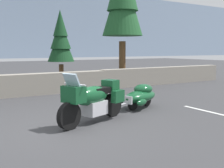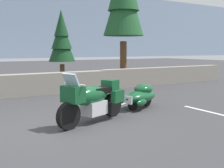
{
  "view_description": "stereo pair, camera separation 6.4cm",
  "coord_description": "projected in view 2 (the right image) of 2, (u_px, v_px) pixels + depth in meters",
  "views": [
    {
      "loc": [
        -2.33,
        -6.06,
        1.87
      ],
      "look_at": [
        1.91,
        0.87,
        0.85
      ],
      "focal_mm": 43.72,
      "sensor_mm": 36.0,
      "label": 1
    },
    {
      "loc": [
        -2.27,
        -6.09,
        1.87
      ],
      "look_at": [
        1.91,
        0.87,
        0.85
      ],
      "focal_mm": 43.72,
      "sensor_mm": 36.0,
      "label": 2
    }
  ],
  "objects": [
    {
      "name": "car_shaped_trailer",
      "position": [
        141.0,
        95.0,
        8.79
      ],
      "size": [
        2.19,
        1.18,
        0.76
      ],
      "color": "black",
      "rests_on": "ground"
    },
    {
      "name": "pine_tree_secondary",
      "position": [
        62.0,
        39.0,
        13.94
      ],
      "size": [
        1.36,
        1.36,
        3.89
      ],
      "color": "brown",
      "rests_on": "ground"
    },
    {
      "name": "stone_guard_wall",
      "position": [
        12.0,
        86.0,
        10.88
      ],
      "size": [
        24.0,
        0.6,
        0.92
      ],
      "color": "gray",
      "rests_on": "ground"
    },
    {
      "name": "ground_plane",
      "position": [
        63.0,
        128.0,
        6.58
      ],
      "size": [
        80.0,
        80.0,
        0.0
      ],
      "primitive_type": "plane",
      "color": "#38383A"
    },
    {
      "name": "touring_motorcycle",
      "position": [
        92.0,
        99.0,
        6.99
      ],
      "size": [
        2.22,
        1.21,
        1.33
      ],
      "color": "black",
      "rests_on": "ground"
    }
  ]
}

